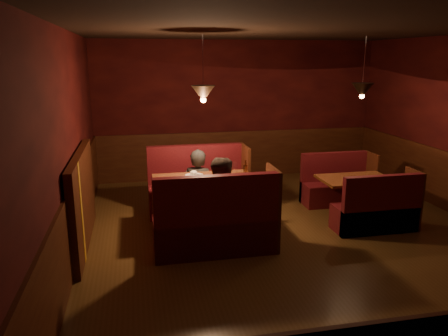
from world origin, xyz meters
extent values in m
cube|color=brown|center=(0.00, 0.00, -0.01)|extent=(6.00, 7.00, 0.01)
cube|color=black|center=(0.00, 0.00, 2.90)|extent=(6.00, 7.00, 0.01)
cube|color=black|center=(0.00, 3.50, 1.45)|extent=(6.00, 0.01, 2.90)
cube|color=black|center=(-3.00, 0.00, 1.45)|extent=(0.01, 7.00, 2.90)
cube|color=#33130B|center=(0.00, 3.48, 0.50)|extent=(6.00, 0.04, 1.00)
cube|color=#33130B|center=(-2.98, 0.00, 0.50)|extent=(0.04, 7.00, 1.00)
cube|color=#33130B|center=(-2.92, 0.40, 0.65)|extent=(0.10, 2.20, 1.30)
cube|color=gold|center=(-2.87, -0.15, 0.65)|extent=(0.01, 0.12, 1.30)
cylinder|color=#333333|center=(-1.20, 0.58, 2.45)|extent=(0.01, 0.01, 0.80)
cone|color=black|center=(-1.20, 0.58, 2.05)|extent=(0.34, 0.34, 0.22)
sphere|color=#FFBF72|center=(-1.20, 0.58, 1.96)|extent=(0.08, 0.08, 0.08)
cylinder|color=#333333|center=(1.30, 0.69, 2.45)|extent=(0.01, 0.01, 0.80)
cone|color=black|center=(1.30, 0.69, 2.05)|extent=(0.34, 0.34, 0.22)
sphere|color=#FFBF72|center=(1.30, 0.69, 1.96)|extent=(0.08, 0.08, 0.08)
cube|color=#50250D|center=(-1.20, 0.58, 0.77)|extent=(1.49, 0.90, 0.05)
cylinder|color=#33130B|center=(-1.20, 0.58, 0.37)|extent=(0.15, 0.15, 0.75)
cylinder|color=#33130B|center=(-1.20, 0.58, 0.02)|extent=(0.60, 0.60, 0.04)
cylinder|color=silver|center=(-1.10, 0.47, 0.81)|extent=(0.30, 0.30, 0.02)
cube|color=black|center=(-1.19, 0.47, 0.84)|extent=(0.10, 0.09, 0.04)
ellipsoid|color=silver|center=(-1.25, 0.42, 0.85)|extent=(0.07, 0.07, 0.06)
cube|color=tan|center=(-1.13, 0.37, 0.83)|extent=(0.09, 0.08, 0.03)
cylinder|color=silver|center=(-1.18, 0.37, 0.82)|extent=(0.05, 0.13, 0.01)
cylinder|color=silver|center=(-1.32, 0.78, 0.81)|extent=(0.28, 0.28, 0.02)
ellipsoid|color=beige|center=(-1.32, 0.83, 0.84)|extent=(0.11, 0.11, 0.06)
cube|color=silver|center=(-1.27, 0.77, 0.82)|extent=(0.21, 0.07, 0.00)
cylinder|color=white|center=(-0.92, 0.57, 0.84)|extent=(0.06, 0.06, 0.09)
cylinder|color=white|center=(-0.68, 0.83, 0.88)|extent=(0.08, 0.08, 0.16)
cylinder|color=white|center=(-0.73, 0.35, 0.88)|extent=(0.08, 0.08, 0.16)
cylinder|color=#47230F|center=(-0.56, 0.62, 0.88)|extent=(0.06, 0.06, 0.17)
cylinder|color=#47230F|center=(-0.56, 0.62, 1.01)|extent=(0.03, 0.03, 0.07)
ellipsoid|color=white|center=(-0.80, 0.43, 0.82)|extent=(0.12, 0.11, 0.05)
cube|color=#380B0F|center=(-1.20, 1.36, 0.24)|extent=(1.60, 0.59, 0.48)
cube|color=#380B0F|center=(-1.20, 1.58, 0.56)|extent=(1.60, 0.13, 1.12)
cube|color=#33130B|center=(-0.38, 1.36, 0.56)|extent=(0.04, 0.59, 1.12)
cube|color=#380B0F|center=(-1.20, -0.19, 0.24)|extent=(1.60, 0.59, 0.48)
cube|color=#380B0F|center=(-1.20, -0.42, 0.56)|extent=(1.60, 0.13, 1.12)
cube|color=#33130B|center=(-0.38, -0.19, 0.56)|extent=(0.04, 0.59, 1.12)
cube|color=#50250D|center=(1.30, 0.69, 0.62)|extent=(1.14, 0.73, 0.04)
cylinder|color=#33130B|center=(1.30, 0.69, 0.30)|extent=(0.12, 0.12, 0.60)
cylinder|color=#33130B|center=(1.30, 0.69, 0.02)|extent=(0.48, 0.48, 0.03)
cube|color=#380B0F|center=(1.30, 1.31, 0.19)|extent=(1.23, 0.47, 0.39)
cube|color=#380B0F|center=(1.30, 1.50, 0.45)|extent=(1.23, 0.10, 0.90)
cube|color=#33130B|center=(1.93, 1.31, 0.45)|extent=(0.03, 0.47, 0.90)
cube|color=#380B0F|center=(1.30, 0.07, 0.19)|extent=(1.23, 0.47, 0.39)
cube|color=#380B0F|center=(1.30, -0.12, 0.45)|extent=(1.23, 0.10, 0.90)
cube|color=#33130B|center=(1.93, 0.07, 0.45)|extent=(0.03, 0.47, 0.90)
imported|color=black|center=(-1.21, 1.15, 0.74)|extent=(0.64, 0.54, 1.48)
imported|color=#2C221D|center=(-1.01, 0.00, 0.79)|extent=(0.77, 0.61, 1.59)
camera|label=1|loc=(-2.17, -5.55, 2.53)|focal=35.00mm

